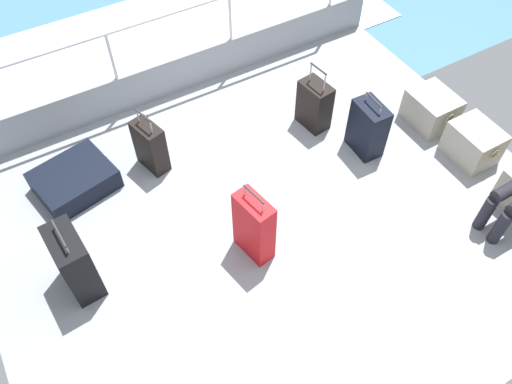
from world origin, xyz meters
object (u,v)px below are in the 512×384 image
at_px(cargo_crate_0, 431,109).
at_px(suitcase_4, 75,180).
at_px(cargo_crate_1, 473,143).
at_px(suitcase_1, 254,227).
at_px(suitcase_3, 74,262).
at_px(suitcase_2, 314,105).
at_px(suitcase_5, 368,128).
at_px(suitcase_0, 150,146).

height_order(cargo_crate_0, suitcase_4, cargo_crate_0).
relative_size(cargo_crate_1, suitcase_1, 0.64).
xyz_separation_m(suitcase_3, suitcase_4, (-1.06, 0.28, -0.22)).
relative_size(cargo_crate_1, suitcase_4, 0.64).
bearing_deg(suitcase_2, cargo_crate_0, 61.34).
xyz_separation_m(suitcase_2, suitcase_5, (0.58, 0.26, 0.02)).
bearing_deg(suitcase_3, suitcase_5, 91.00).
xyz_separation_m(suitcase_0, suitcase_4, (-0.11, -0.79, -0.16)).
height_order(cargo_crate_0, suitcase_0, suitcase_0).
distance_m(cargo_crate_1, suitcase_4, 4.04).
distance_m(cargo_crate_1, suitcase_2, 1.68).
bearing_deg(cargo_crate_0, suitcase_3, -89.67).
height_order(cargo_crate_1, suitcase_5, suitcase_5).
xyz_separation_m(cargo_crate_1, suitcase_3, (-0.58, -3.97, 0.15)).
bearing_deg(suitcase_3, cargo_crate_0, 90.33).
xyz_separation_m(suitcase_4, suitcase_5, (1.01, 2.80, 0.18)).
distance_m(cargo_crate_0, suitcase_2, 1.29).
bearing_deg(suitcase_5, suitcase_0, -114.04).
relative_size(cargo_crate_1, suitcase_2, 0.69).
bearing_deg(cargo_crate_1, suitcase_0, -117.91).
xyz_separation_m(suitcase_0, suitcase_1, (1.40, 0.39, 0.08)).
relative_size(cargo_crate_0, suitcase_5, 0.78).
height_order(suitcase_4, suitcase_5, suitcase_5).
distance_m(suitcase_4, suitcase_5, 2.99).
distance_m(cargo_crate_0, suitcase_1, 2.55).
xyz_separation_m(suitcase_1, suitcase_3, (-0.45, -1.45, -0.01)).
height_order(cargo_crate_0, suitcase_3, suitcase_3).
bearing_deg(suitcase_1, suitcase_4, -142.14).
xyz_separation_m(cargo_crate_0, suitcase_0, (-0.93, -2.89, 0.09)).
bearing_deg(suitcase_1, suitcase_5, 107.11).
bearing_deg(suitcase_2, suitcase_4, -99.44).
relative_size(suitcase_2, suitcase_4, 0.92).
relative_size(suitcase_2, suitcase_5, 1.11).
distance_m(cargo_crate_0, suitcase_5, 0.88).
height_order(suitcase_1, suitcase_5, suitcase_1).
distance_m(suitcase_1, suitcase_5, 1.71).
distance_m(suitcase_1, suitcase_2, 1.75).
distance_m(suitcase_3, suitcase_5, 3.09).
bearing_deg(suitcase_4, suitcase_1, 37.86).
distance_m(cargo_crate_1, suitcase_3, 4.02).
relative_size(cargo_crate_0, suitcase_4, 0.64).
relative_size(suitcase_1, suitcase_4, 0.99).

